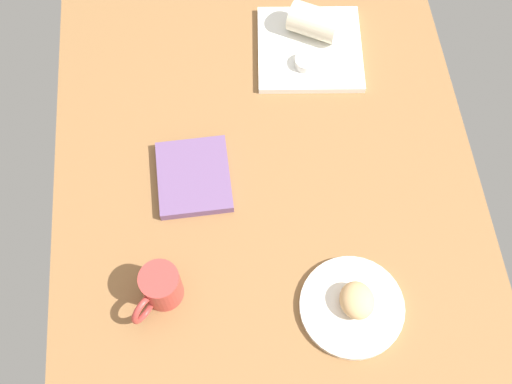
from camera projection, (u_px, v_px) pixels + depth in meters
The scene contains 8 objects.
dining_table at pixel (264, 161), 137.23cm from camera, with size 110.00×90.00×4.00cm, color olive.
round_plate at pixel (352, 307), 120.25cm from camera, with size 20.16×20.16×1.40cm, color silver.
scone_pastry at pixel (357, 300), 117.75cm from camera, with size 7.39×6.55×4.58cm, color tan.
square_plate at pixel (310, 49), 147.18cm from camera, with size 24.18×24.18×1.60cm, color white.
sauce_cup at pixel (306, 62), 143.11cm from camera, with size 5.24×5.24×2.12cm.
breakfast_wrap at pixel (314, 22), 145.08cm from camera, with size 7.18×7.18×11.50cm, color beige.
book_stack at pixel (194, 177), 132.08cm from camera, with size 17.80×15.53×2.18cm.
coffee_mug at pixel (160, 288), 117.89cm from camera, with size 10.78×9.78×8.99cm.
Camera 1 is at (65.47, -8.46, 122.51)cm, focal length 44.04 mm.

